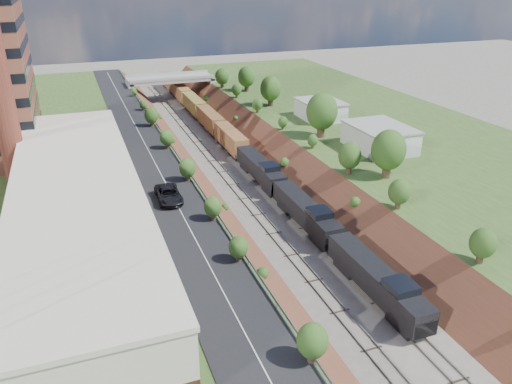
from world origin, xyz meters
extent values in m
cube|color=#315121|center=(-33.00, 60.00, 2.50)|extent=(44.00, 180.00, 5.00)
cube|color=#315121|center=(33.00, 60.00, 2.50)|extent=(44.00, 180.00, 5.00)
cube|color=brown|center=(-11.00, 60.00, 0.00)|extent=(10.00, 180.00, 10.00)
cube|color=brown|center=(11.00, 60.00, 0.00)|extent=(10.00, 180.00, 10.00)
cube|color=gray|center=(-2.60, 60.00, 0.09)|extent=(1.58, 180.00, 0.18)
cube|color=gray|center=(2.60, 60.00, 0.09)|extent=(1.58, 180.00, 0.18)
cube|color=black|center=(-15.50, 60.00, 5.05)|extent=(8.00, 180.00, 0.10)
cube|color=#99999E|center=(-11.40, 60.00, 5.55)|extent=(0.06, 171.00, 0.30)
cube|color=brown|center=(-28.00, 38.00, 6.10)|extent=(14.00, 62.00, 2.20)
cube|color=beige|center=(-28.00, 38.00, 9.35)|extent=(14.00, 62.00, 4.30)
cube|color=beige|center=(-28.00, 38.00, 11.75)|extent=(14.30, 62.30, 0.50)
cube|color=gray|center=(-11.50, 122.00, 3.10)|extent=(1.50, 8.00, 6.20)
cube|color=gray|center=(11.50, 122.00, 3.10)|extent=(1.50, 8.00, 6.20)
cube|color=gray|center=(0.00, 122.00, 6.20)|extent=(24.00, 8.00, 1.00)
cube|color=gray|center=(0.00, 118.00, 7.00)|extent=(24.00, 0.30, 0.80)
cube|color=gray|center=(0.00, 126.00, 7.00)|extent=(24.00, 0.30, 0.80)
cube|color=silver|center=(23.50, 52.00, 7.00)|extent=(9.00, 12.00, 4.00)
cube|color=silver|center=(23.00, 74.00, 6.80)|extent=(8.00, 10.00, 3.60)
cylinder|color=#473323|center=(17.00, 40.00, 6.31)|extent=(1.30, 1.30, 2.62)
ellipsoid|color=#2C551E|center=(17.00, 40.00, 9.46)|extent=(5.25, 5.25, 6.30)
cylinder|color=#473323|center=(-11.80, 20.00, 5.61)|extent=(0.66, 0.66, 1.22)
ellipsoid|color=#2C551E|center=(-11.80, 20.00, 7.08)|extent=(2.45, 2.45, 2.94)
cube|color=black|center=(2.60, 13.93, 0.45)|extent=(2.40, 4.00, 0.90)
cube|color=black|center=(2.60, 19.73, 2.30)|extent=(2.93, 17.59, 2.81)
cube|color=black|center=(2.60, 12.43, 1.80)|extent=(2.70, 3.00, 1.80)
cube|color=silver|center=(2.60, 12.43, 2.80)|extent=(2.70, 3.00, 0.15)
cube|color=black|center=(2.60, 15.43, 4.10)|extent=(2.87, 3.10, 0.90)
cube|color=black|center=(2.60, 38.32, 2.30)|extent=(2.93, 17.59, 2.81)
cube|color=black|center=(2.60, 56.92, 2.30)|extent=(2.93, 17.59, 2.81)
cube|color=brown|center=(2.60, 105.87, 2.66)|extent=(2.93, 78.31, 3.52)
imported|color=black|center=(-16.26, 42.86, 6.06)|extent=(3.28, 6.93, 1.91)
camera|label=1|loc=(-26.77, -20.14, 34.15)|focal=35.00mm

